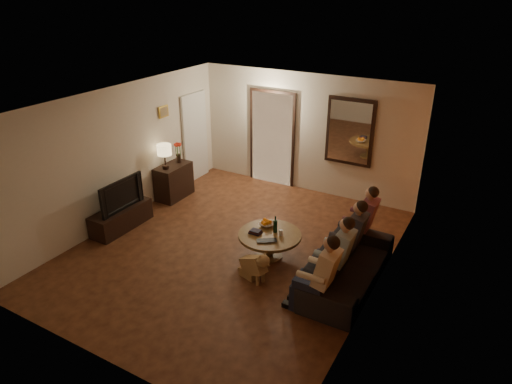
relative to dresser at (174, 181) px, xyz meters
The scene contains 33 objects.
floor 2.57m from the dresser, 27.87° to the right, with size 5.00×6.00×0.01m, color #3E1D10.
ceiling 3.38m from the dresser, 27.87° to the right, with size 5.00×6.00×0.01m, color white.
back_wall 3.03m from the dresser, 38.82° to the left, with size 5.00×0.02×2.60m, color beige.
front_wall 4.85m from the dresser, 61.76° to the right, with size 5.00×0.02×2.60m, color beige.
left_wall 1.53m from the dresser, 101.87° to the right, with size 0.02×6.00×2.60m, color beige.
right_wall 4.98m from the dresser, 14.06° to the right, with size 0.02×6.00×2.60m, color beige.
orange_accent 4.97m from the dresser, 14.09° to the right, with size 0.01×6.00×2.60m, color orange.
kitchen_doorway 2.40m from the dresser, 50.99° to the left, with size 1.00×0.06×2.10m, color #FFE0A5.
door_trim 2.39m from the dresser, 50.84° to the left, with size 1.12×0.04×2.22m, color black.
fridge_glimpse 2.53m from the dresser, 46.56° to the left, with size 0.45×0.03×1.70m, color silver.
mirror_frame 3.87m from the dresser, 28.58° to the left, with size 1.00×0.05×1.40m, color black.
mirror_glass 3.86m from the dresser, 28.17° to the left, with size 0.86×0.02×1.26m, color white.
white_door 1.30m from the dresser, 100.71° to the left, with size 0.06×0.85×2.04m, color white.
framed_art 1.50m from the dresser, 153.39° to the left, with size 0.03×0.28×0.24m, color #B28C33.
art_canvas 1.50m from the dresser, 151.73° to the left, with size 0.01×0.22×0.18m, color brown.
dresser is the anchor object (origin of this frame).
table_lamp 0.68m from the dresser, 90.00° to the right, with size 0.30×0.30×0.54m, color beige, non-canonical shape.
flower_vase 0.63m from the dresser, 90.00° to the left, with size 0.14×0.14×0.44m, color red, non-canonical shape.
tv_stand 1.60m from the dresser, 90.00° to the right, with size 0.45×1.26×0.42m, color black.
tv 1.63m from the dresser, 90.00° to the right, with size 0.13×1.03×0.59m, color black.
sofa 4.50m from the dresser, 14.97° to the right, with size 0.85×2.16×0.63m, color black.
person_a 4.73m from the dresser, 25.90° to the right, with size 0.60×0.40×1.20m, color tan, non-canonical shape.
person_b 4.50m from the dresser, 19.00° to the right, with size 0.60×0.40×1.20m, color tan, non-canonical shape.
person_c 4.34m from the dresser, 11.48° to the right, with size 0.60×0.40×1.20m, color tan, non-canonical shape.
person_d 4.26m from the dresser, ahead, with size 0.60×0.40×1.20m, color tan, non-canonical shape.
dog 3.51m from the dresser, 30.79° to the right, with size 0.56×0.24×0.56m, color #AF8150, non-canonical shape.
coffee_table 3.14m from the dresser, 20.56° to the right, with size 1.07×1.07×0.45m, color brown.
bowl 2.90m from the dresser, 17.74° to the right, with size 0.26×0.26×0.06m, color white.
oranges 2.90m from the dresser, 17.74° to the right, with size 0.20×0.20×0.08m, color orange, non-canonical shape.
wine_bottle 3.16m from the dresser, 18.54° to the right, with size 0.07×0.07×0.31m, color black, non-canonical shape.
wine_glass 3.29m from the dresser, 18.65° to the right, with size 0.06×0.06×0.10m, color silver.
book_stack 2.97m from the dresser, 23.86° to the right, with size 0.20×0.15×0.07m, color black, non-canonical shape.
laptop 3.34m from the dresser, 24.47° to the right, with size 0.33×0.21×0.03m, color black.
Camera 1 is at (3.76, -5.80, 4.28)m, focal length 32.00 mm.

